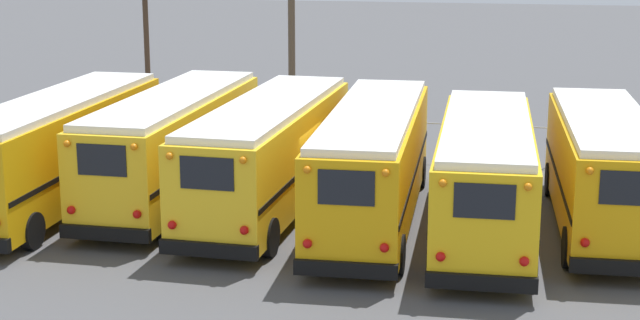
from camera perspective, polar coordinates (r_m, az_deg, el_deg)
ground_plane at (r=28.57m, az=0.09°, el=-3.15°), size 160.00×160.00×0.00m
school_bus_0 at (r=30.03m, az=-14.94°, el=0.71°), size 2.47×10.73×3.27m
school_bus_1 at (r=29.96m, az=-8.49°, el=0.98°), size 2.60×10.43×3.25m
school_bus_2 at (r=28.50m, az=-2.97°, el=0.46°), size 2.86×10.77×3.24m
school_bus_3 at (r=27.37m, az=3.09°, el=-0.08°), size 2.81×11.02×3.26m
school_bus_4 at (r=26.58m, az=9.59°, el=-0.80°), size 2.80×10.27×3.15m
school_bus_5 at (r=27.77m, az=16.14°, el=-0.45°), size 2.84×9.51×3.21m
utility_pole at (r=41.93m, az=-1.66°, el=7.39°), size 1.80×0.30×7.14m
fence_line at (r=35.05m, az=2.38°, el=1.67°), size 23.69×0.06×1.42m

